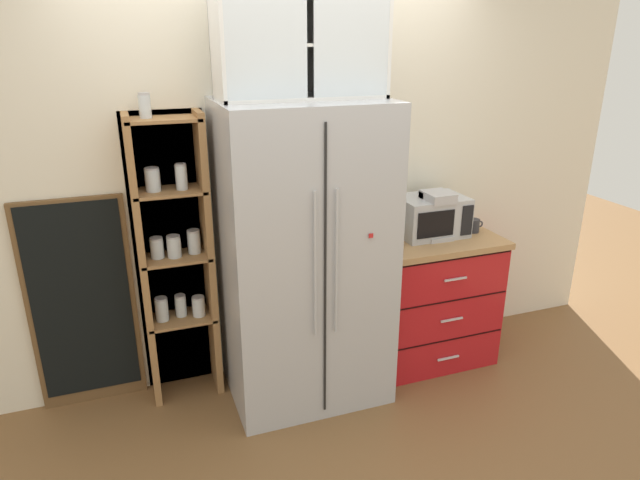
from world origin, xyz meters
The scene contains 13 objects.
ground_plane centered at (0.00, 0.00, 0.00)m, with size 10.64×10.64×0.00m, color brown.
wall_back_cream centered at (0.00, 0.40, 1.27)m, with size 4.95×0.10×2.55m, color silver.
refrigerator centered at (0.00, 0.00, 0.91)m, with size 0.94×0.73×1.83m.
pantry_shelf_column centered at (-0.72, 0.28, 0.92)m, with size 0.46×0.28×1.87m.
counter_cabinet centered at (0.92, 0.07, 0.45)m, with size 0.86×0.59×0.90m.
microwave centered at (0.93, 0.12, 1.03)m, with size 0.44×0.33×0.26m.
coffee_maker centered at (0.92, 0.08, 1.05)m, with size 0.17×0.20×0.31m.
mug_sage centered at (0.57, 0.03, 0.94)m, with size 0.11×0.07×0.09m.
mug_charcoal centered at (1.23, 0.07, 0.94)m, with size 0.12×0.08×0.09m.
bottle_green centered at (0.92, 0.13, 1.02)m, with size 0.06×0.06×0.27m.
bottle_clear centered at (0.92, 0.09, 1.02)m, with size 0.06×0.06×0.28m.
upper_cabinet centered at (0.00, 0.04, 2.10)m, with size 0.90×0.32×0.55m.
chalkboard_menu centered at (-1.27, 0.33, 0.66)m, with size 0.60×0.04×1.30m.
Camera 1 is at (-0.96, -2.92, 2.15)m, focal length 31.26 mm.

